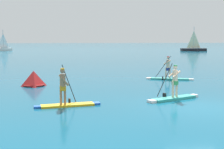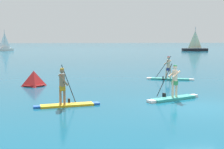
% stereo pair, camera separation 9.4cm
% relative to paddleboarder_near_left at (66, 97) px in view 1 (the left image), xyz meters
% --- Properties ---
extents(ground, '(440.00, 440.00, 0.00)m').
position_rel_paddleboarder_near_left_xyz_m(ground, '(5.95, -1.05, -0.44)').
color(ground, '#145B7A').
extents(paddleboarder_near_left, '(3.03, 0.97, 1.93)m').
position_rel_paddleboarder_near_left_xyz_m(paddleboarder_near_left, '(0.00, 0.00, 0.00)').
color(paddleboarder_near_left, yellow).
rests_on(paddleboarder_near_left, ground).
extents(paddleboarder_mid_center, '(3.06, 1.63, 1.82)m').
position_rel_paddleboarder_near_left_xyz_m(paddleboarder_mid_center, '(5.39, 0.83, -0.07)').
color(paddleboarder_mid_center, teal).
rests_on(paddleboarder_mid_center, ground).
extents(paddleboarder_far_right, '(3.45, 1.62, 1.85)m').
position_rel_paddleboarder_near_left_xyz_m(paddleboarder_far_right, '(7.61, 8.40, -0.06)').
color(paddleboarder_far_right, teal).
rests_on(paddleboarder_far_right, ground).
extents(race_marker_buoy, '(1.41, 1.41, 0.99)m').
position_rel_paddleboarder_near_left_xyz_m(race_marker_buoy, '(-2.18, 6.44, -0.00)').
color(race_marker_buoy, red).
rests_on(race_marker_buoy, ground).
extents(sailboat_left_horizon, '(4.07, 3.75, 5.46)m').
position_rel_paddleboarder_near_left_xyz_m(sailboat_left_horizon, '(-16.92, 68.93, 0.30)').
color(sailboat_left_horizon, white).
rests_on(sailboat_left_horizon, ground).
extents(sailboat_right_horizon, '(6.47, 2.36, 6.16)m').
position_rel_paddleboarder_near_left_xyz_m(sailboat_right_horizon, '(31.30, 60.89, 0.24)').
color(sailboat_right_horizon, black).
rests_on(sailboat_right_horizon, ground).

